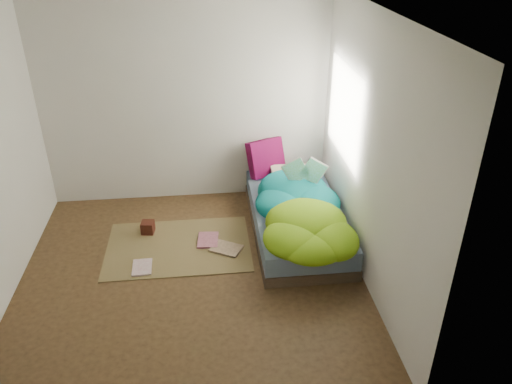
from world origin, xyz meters
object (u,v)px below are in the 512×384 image
bed (296,219)px  floor_book_b (198,240)px  floor_book_a (132,268)px  pillow_magenta (266,158)px  open_book (305,163)px  wooden_box (148,227)px

bed → floor_book_b: 1.17m
floor_book_a → floor_book_b: bearing=30.6°
bed → floor_book_a: bearing=-163.7°
pillow_magenta → floor_book_a: size_ratio=1.67×
bed → floor_book_b: bearing=-174.9°
open_book → floor_book_a: size_ratio=1.51×
wooden_box → floor_book_b: size_ratio=0.45×
open_book → wooden_box: bearing=-173.2°
bed → open_book: open_book is taller
pillow_magenta → floor_book_a: pillow_magenta is taller
wooden_box → floor_book_b: wooden_box is taller
wooden_box → bed: bearing=-5.0°
open_book → floor_book_b: open_book is taller
bed → wooden_box: size_ratio=14.25×
wooden_box → pillow_magenta: bearing=25.7°
pillow_magenta → open_book: open_book is taller
bed → pillow_magenta: 0.99m
bed → open_book: 0.67m
bed → wooden_box: 1.74m
bed → pillow_magenta: (-0.25, 0.86, 0.40)m
open_book → floor_book_a: open_book is taller
open_book → pillow_magenta: bearing=123.3°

